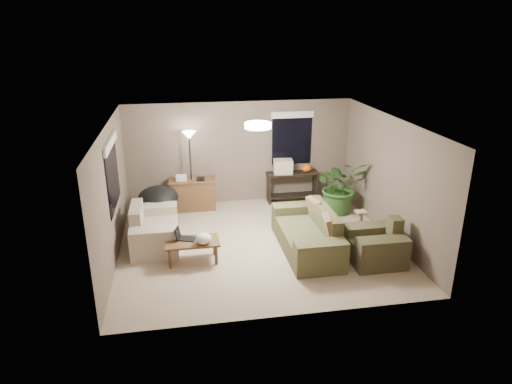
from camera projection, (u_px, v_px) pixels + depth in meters
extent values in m
plane|color=tan|center=(258.00, 244.00, 9.30)|extent=(5.50, 5.50, 0.00)
plane|color=white|center=(258.00, 122.00, 8.44)|extent=(5.50, 5.50, 0.00)
plane|color=brown|center=(240.00, 153.00, 11.19)|extent=(5.50, 0.00, 5.50)
plane|color=brown|center=(288.00, 243.00, 6.56)|extent=(5.50, 0.00, 5.50)
plane|color=brown|center=(112.00, 194.00, 8.43)|extent=(0.00, 5.00, 5.00)
plane|color=brown|center=(390.00, 178.00, 9.32)|extent=(0.00, 5.00, 5.00)
cube|color=#4E4E2F|center=(306.00, 239.00, 9.01)|extent=(0.95, 1.48, 0.42)
cube|color=#48482B|center=(325.00, 218.00, 8.92)|extent=(0.22, 1.48, 0.43)
cube|color=brown|center=(320.00, 257.00, 8.13)|extent=(0.95, 0.36, 0.60)
cube|color=#46462A|center=(295.00, 217.00, 9.83)|extent=(0.95, 0.36, 0.60)
cube|color=#8C7251|center=(329.00, 227.00, 8.49)|extent=(0.29, 0.48, 0.47)
cube|color=#8C7251|center=(315.00, 209.00, 9.32)|extent=(0.33, 0.49, 0.47)
cube|color=beige|center=(156.00, 234.00, 9.24)|extent=(0.90, 0.88, 0.42)
cube|color=beige|center=(137.00, 216.00, 9.04)|extent=(0.22, 0.88, 0.43)
cube|color=beige|center=(154.00, 244.00, 8.63)|extent=(0.90, 0.36, 0.60)
cube|color=#BDB4A1|center=(156.00, 218.00, 9.78)|extent=(0.90, 0.36, 0.60)
cube|color=#4D492E|center=(374.00, 250.00, 8.57)|extent=(0.95, 0.28, 0.42)
cube|color=#4B472D|center=(395.00, 228.00, 8.48)|extent=(0.22, 0.28, 0.43)
cube|color=#46422A|center=(382.00, 254.00, 8.24)|extent=(0.95, 0.36, 0.60)
cube|color=#46422A|center=(368.00, 239.00, 8.84)|extent=(0.95, 0.36, 0.60)
cube|color=brown|center=(192.00, 242.00, 8.48)|extent=(1.00, 0.55, 0.04)
cylinder|color=brown|center=(170.00, 259.00, 8.30)|extent=(0.06, 0.06, 0.38)
cylinder|color=brown|center=(216.00, 255.00, 8.44)|extent=(0.06, 0.06, 0.38)
cylinder|color=brown|center=(170.00, 249.00, 8.67)|extent=(0.06, 0.06, 0.38)
cylinder|color=brown|center=(214.00, 245.00, 8.81)|extent=(0.06, 0.06, 0.38)
cube|color=black|center=(187.00, 239.00, 8.55)|extent=(0.39, 0.33, 0.02)
cube|color=black|center=(178.00, 233.00, 8.48)|extent=(0.13, 0.24, 0.22)
ellipsoid|color=white|center=(203.00, 239.00, 8.33)|extent=(0.32, 0.29, 0.21)
cube|color=brown|center=(193.00, 195.00, 10.94)|extent=(1.05, 0.45, 0.71)
cube|color=brown|center=(192.00, 180.00, 10.81)|extent=(1.10, 0.50, 0.04)
cube|color=silver|center=(181.00, 178.00, 10.74)|extent=(0.25, 0.21, 0.12)
cube|color=black|center=(201.00, 179.00, 10.78)|extent=(0.21, 0.24, 0.04)
cube|color=black|center=(293.00, 173.00, 11.32)|extent=(1.30, 0.40, 0.04)
cube|color=black|center=(269.00, 189.00, 11.35)|extent=(0.05, 0.38, 0.71)
cube|color=black|center=(315.00, 186.00, 11.55)|extent=(0.05, 0.38, 0.71)
cube|color=black|center=(292.00, 195.00, 11.52)|extent=(1.25, 0.36, 0.03)
ellipsoid|color=orange|center=(306.00, 168.00, 11.33)|extent=(0.30, 0.30, 0.20)
cube|color=beige|center=(283.00, 167.00, 11.21)|extent=(0.49, 0.39, 0.34)
cylinder|color=black|center=(159.00, 214.00, 10.37)|extent=(0.60, 0.60, 0.30)
ellipsoid|color=black|center=(158.00, 198.00, 10.23)|extent=(1.00, 1.00, 0.50)
cylinder|color=black|center=(193.00, 208.00, 11.06)|extent=(0.28, 0.28, 0.02)
cylinder|color=black|center=(191.00, 173.00, 10.76)|extent=(0.04, 0.04, 1.78)
cone|color=white|center=(189.00, 135.00, 10.44)|extent=(0.32, 0.32, 0.18)
cylinder|color=white|center=(258.00, 125.00, 8.46)|extent=(0.50, 0.50, 0.10)
imported|color=#2D5923|center=(340.00, 192.00, 10.71)|extent=(1.17, 1.31, 1.02)
cube|color=tan|center=(359.00, 232.00, 9.78)|extent=(0.32, 0.32, 0.03)
cylinder|color=tan|center=(360.00, 222.00, 9.70)|extent=(0.12, 0.12, 0.44)
cube|color=tan|center=(361.00, 212.00, 9.62)|extent=(0.22, 0.22, 0.03)
cube|color=black|center=(113.00, 174.00, 8.61)|extent=(0.01, 1.50, 1.30)
cube|color=white|center=(110.00, 143.00, 8.40)|extent=(0.05, 1.56, 0.16)
cube|color=black|center=(292.00, 139.00, 11.28)|extent=(1.00, 0.01, 1.30)
cube|color=white|center=(293.00, 115.00, 11.05)|extent=(1.06, 0.05, 0.16)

